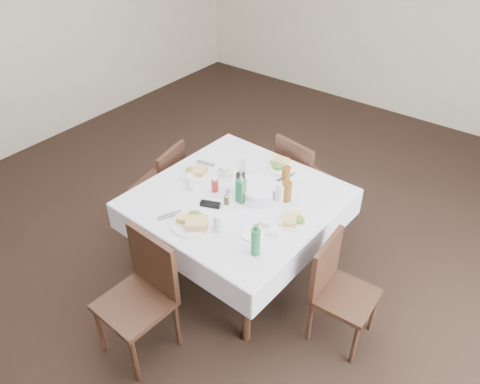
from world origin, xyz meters
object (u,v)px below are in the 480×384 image
(chair_east, at_px, (336,285))
(bread_basket, at_px, (258,194))
(chair_north, at_px, (300,176))
(coffee_mug, at_px, (225,172))
(water_s, at_px, (218,223))
(oil_cruet_green, at_px, (241,190))
(ketchup_bottle, at_px, (215,185))
(oil_cruet_dark, at_px, (241,181))
(water_e, at_px, (281,192))
(water_n, at_px, (246,165))
(water_w, at_px, (190,183))
(green_bottle, at_px, (256,241))
(chair_south, at_px, (144,289))
(dining_table, at_px, (238,204))
(chair_west, at_px, (165,181))

(chair_east, relative_size, bread_basket, 3.26)
(chair_north, xyz_separation_m, coffee_mug, (-0.29, -0.70, 0.30))
(water_s, relative_size, oil_cruet_green, 0.50)
(ketchup_bottle, bearing_deg, oil_cruet_dark, 37.14)
(bread_basket, bearing_deg, water_e, 32.41)
(chair_east, xyz_separation_m, bread_basket, (-0.77, 0.15, 0.33))
(chair_north, height_order, water_n, water_n)
(water_n, height_order, ketchup_bottle, water_n)
(water_w, relative_size, bread_basket, 0.48)
(green_bottle, bearing_deg, chair_east, 37.50)
(chair_east, distance_m, water_w, 1.30)
(bread_basket, relative_size, green_bottle, 1.06)
(coffee_mug, bearing_deg, chair_south, -80.88)
(oil_cruet_green, relative_size, ketchup_bottle, 2.06)
(chair_east, bearing_deg, water_s, -159.01)
(chair_south, xyz_separation_m, water_w, (-0.27, 0.78, 0.30))
(oil_cruet_dark, xyz_separation_m, oil_cruet_green, (0.08, -0.10, 0.01))
(water_e, height_order, bread_basket, water_e)
(bread_basket, height_order, green_bottle, green_bottle)
(water_n, xyz_separation_m, water_w, (-0.19, -0.45, -0.01))
(oil_cruet_dark, bearing_deg, chair_east, -9.16)
(green_bottle, bearing_deg, ketchup_bottle, 150.09)
(chair_east, relative_size, water_w, 6.75)
(oil_cruet_green, bearing_deg, oil_cruet_dark, 128.25)
(chair_north, relative_size, coffee_mug, 5.79)
(dining_table, xyz_separation_m, bread_basket, (0.14, 0.07, 0.12))
(chair_east, distance_m, water_s, 0.91)
(dining_table, height_order, ketchup_bottle, ketchup_bottle)
(chair_west, height_order, coffee_mug, coffee_mug)
(chair_north, height_order, water_e, water_e)
(water_n, relative_size, oil_cruet_green, 0.60)
(chair_south, distance_m, oil_cruet_dark, 1.05)
(water_n, distance_m, coffee_mug, 0.18)
(water_e, xyz_separation_m, bread_basket, (-0.14, -0.09, -0.03))
(bread_basket, xyz_separation_m, ketchup_bottle, (-0.32, -0.12, 0.02))
(bread_basket, xyz_separation_m, oil_cruet_green, (-0.08, -0.11, 0.06))
(chair_north, distance_m, water_n, 0.67)
(water_e, relative_size, bread_basket, 0.56)
(oil_cruet_dark, height_order, green_bottle, green_bottle)
(bread_basket, bearing_deg, water_n, 141.18)
(dining_table, bearing_deg, oil_cruet_dark, 108.73)
(dining_table, distance_m, chair_east, 0.94)
(water_e, bearing_deg, coffee_mug, -178.18)
(water_n, relative_size, ketchup_bottle, 1.23)
(dining_table, bearing_deg, coffee_mug, 148.90)
(chair_south, bearing_deg, water_e, 72.40)
(water_e, distance_m, ketchup_bottle, 0.50)
(dining_table, height_order, chair_north, chair_north)
(chair_east, distance_m, green_bottle, 0.69)
(water_n, distance_m, water_w, 0.49)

